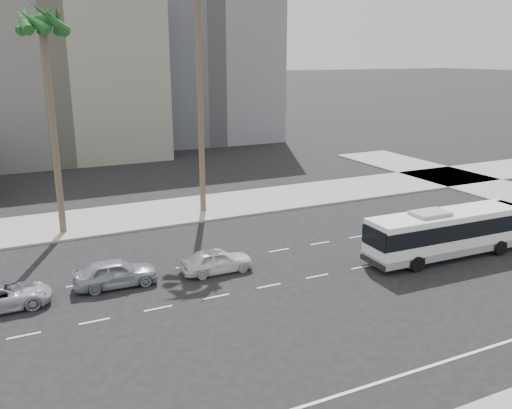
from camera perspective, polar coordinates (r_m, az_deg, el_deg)
ground at (r=31.65m, az=11.17°, el=-6.57°), size 700.00×700.00×0.00m
sidewalk_north at (r=44.27m, az=-0.81°, el=0.29°), size 120.00×7.00×0.15m
midrise_beige_west at (r=68.55m, az=-21.20°, el=12.30°), size 24.00×18.00×18.00m
midrise_gray_center at (r=79.59m, az=-6.95°, el=16.42°), size 20.00×20.00×26.00m
highrise_right at (r=261.97m, az=-12.48°, el=20.42°), size 26.00×26.00×70.00m
highrise_far at (r=297.13m, az=-8.91°, el=19.02°), size 22.00×22.00×60.00m
city_bus at (r=34.04m, az=19.57°, el=-2.76°), size 10.55×2.61×3.02m
car_a at (r=30.24m, az=-4.19°, el=-5.96°), size 1.77×4.10×1.38m
car_b at (r=29.35m, az=-14.71°, el=-7.05°), size 1.96×4.42×1.48m
car_c at (r=28.79m, az=-25.49°, el=-8.80°), size 2.18×4.63×1.28m
palm_mid at (r=37.13m, az=-21.74°, el=17.08°), size 4.82×4.82×14.91m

